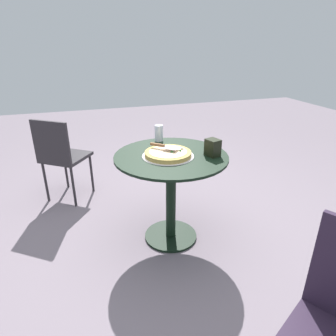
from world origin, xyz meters
TOP-DOWN VIEW (x-y plane):
  - ground_plane at (0.00, 0.00)m, footprint 10.00×10.00m
  - patio_table at (0.00, 0.00)m, footprint 0.81×0.81m
  - pizza_on_tray at (-0.03, -0.01)m, footprint 0.36×0.36m
  - pizza_server at (-0.04, 0.03)m, footprint 0.19×0.18m
  - drinking_cup at (0.01, 0.34)m, footprint 0.07×0.07m
  - napkin_dispenser at (0.27, -0.10)m, footprint 0.10×0.11m
  - patio_chair_near at (-0.79, 0.88)m, footprint 0.52×0.52m

SIDE VIEW (x-z plane):
  - ground_plane at x=0.00m, z-range 0.00..0.00m
  - patio_chair_near at x=-0.79m, z-range 0.07..0.89m
  - patio_table at x=0.00m, z-range 0.16..0.86m
  - pizza_on_tray at x=-0.03m, z-range 0.69..0.75m
  - pizza_server at x=-0.04m, z-range 0.75..0.77m
  - napkin_dispenser at x=0.27m, z-range 0.70..0.82m
  - drinking_cup at x=0.01m, z-range 0.70..0.83m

